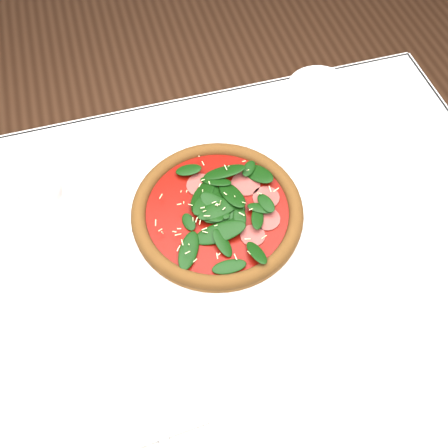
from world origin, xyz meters
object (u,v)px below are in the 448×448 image
object	(u,v)px
wine_glass	(40,191)
napkin	(158,417)
plate	(217,216)
pizza	(217,210)

from	to	relation	value
wine_glass	napkin	world-z (taller)	wine_glass
plate	napkin	xyz separation A→B (m)	(-0.18, -0.32, -0.00)
plate	wine_glass	xyz separation A→B (m)	(-0.28, 0.04, 0.13)
pizza	wine_glass	xyz separation A→B (m)	(-0.28, 0.04, 0.11)
plate	pizza	xyz separation A→B (m)	(0.00, 0.00, 0.02)
pizza	plate	bearing A→B (deg)	-90.00
plate	pizza	distance (m)	0.02
plate	wine_glass	bearing A→B (deg)	171.14
plate	pizza	world-z (taller)	pizza
napkin	pizza	bearing A→B (deg)	60.20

